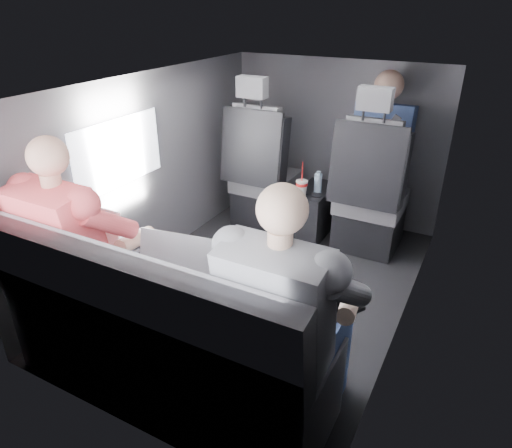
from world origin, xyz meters
The scene contains 20 objects.
floor centered at (0.00, 0.00, 0.00)m, with size 2.60×2.60×0.00m, color black.
ceiling centered at (0.00, 0.00, 1.35)m, with size 2.60×2.60×0.00m, color #B2B2AD.
panel_left centered at (-0.90, 0.00, 0.68)m, with size 0.02×2.60×1.35m, color #56565B.
panel_right centered at (0.90, 0.00, 0.68)m, with size 0.02×2.60×1.35m, color #56565B.
panel_front centered at (0.00, 1.30, 0.68)m, with size 1.80×0.02×1.35m, color #56565B.
panel_back centered at (0.00, -1.30, 0.68)m, with size 1.80×0.02×1.35m, color #56565B.
side_window centered at (-0.88, -0.30, 0.90)m, with size 0.02×0.75×0.42m, color white.
seatbelt centered at (0.45, 0.67, 0.80)m, with size 0.05×0.01×0.65m, color black.
front_seat_left centered at (-0.45, 0.84, 0.40)m, with size 0.52×0.58×1.26m.
front_seat_right centered at (0.45, 0.84, 0.40)m, with size 0.52×0.58×1.26m.
center_console centered at (0.00, 0.88, 0.20)m, with size 0.24×0.48×0.41m.
rear_bench centered at (0.00, -1.06, 0.31)m, with size 1.60×0.57×0.92m.
soda_cup centered at (-0.04, 0.69, 0.47)m, with size 0.09×0.09×0.28m.
water_bottle centered at (0.04, 0.82, 0.48)m, with size 0.06×0.06×0.17m.
laptop_white centered at (-0.54, -0.77, 0.63)m, with size 0.32×0.30×0.24m.
laptop_silver centered at (0.02, -0.84, 0.64)m, with size 0.40×0.38×0.26m.
laptop_black centered at (0.64, -0.79, 0.63)m, with size 0.40×0.44×0.24m.
passenger_rear_left centered at (-0.53, -0.97, 0.64)m, with size 0.52×0.63×1.25m.
passenger_rear_right centered at (0.60, -0.97, 0.63)m, with size 0.51×0.63×1.23m.
passenger_front_right centered at (0.43, 1.10, 0.76)m, with size 0.42×0.42×0.89m.
Camera 1 is at (1.17, -2.33, 1.78)m, focal length 32.00 mm.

